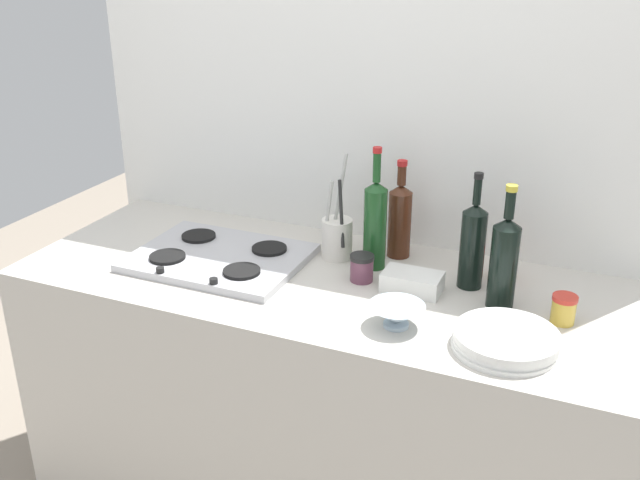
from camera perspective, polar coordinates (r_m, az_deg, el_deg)
name	(u,v)px	position (r m, az deg, el deg)	size (l,w,h in m)	color
counter_block	(320,405)	(2.34, 0.00, -12.95)	(1.80, 0.70, 0.90)	beige
backsplash_panel	(366,175)	(2.36, 3.65, 5.18)	(1.90, 0.06, 2.21)	white
stovetop_hob	(219,257)	(2.23, -8.00, -1.37)	(0.51, 0.39, 0.04)	#B2B2B7
plate_stack	(506,340)	(1.81, 14.51, -7.68)	(0.26, 0.26, 0.04)	white
wine_bottle_leftmost	(504,261)	(1.95, 14.38, -1.59)	(0.07, 0.07, 0.34)	black
wine_bottle_mid_left	(400,219)	(2.22, 6.35, 1.70)	(0.07, 0.07, 0.31)	#472314
wine_bottle_mid_right	(473,244)	(2.05, 12.01, -0.31)	(0.07, 0.07, 0.34)	black
wine_bottle_rightmost	(375,223)	(2.12, 4.39, 1.38)	(0.07, 0.07, 0.37)	#19471E
mixing_bowl	(396,315)	(1.85, 6.09, -5.90)	(0.15, 0.15, 0.06)	silver
butter_dish	(412,282)	(2.04, 7.32, -3.31)	(0.16, 0.10, 0.06)	white
utensil_crock	(337,237)	(2.21, 1.35, 0.28)	(0.09, 0.09, 0.33)	silver
condiment_jar_front	(500,265)	(2.15, 14.09, -1.93)	(0.06, 0.06, 0.08)	#C64C2D
condiment_jar_rear	(564,309)	(1.96, 18.76, -5.21)	(0.06, 0.06, 0.08)	gold
condiment_jar_spare	(362,268)	(2.08, 3.33, -2.21)	(0.07, 0.07, 0.08)	#66384C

